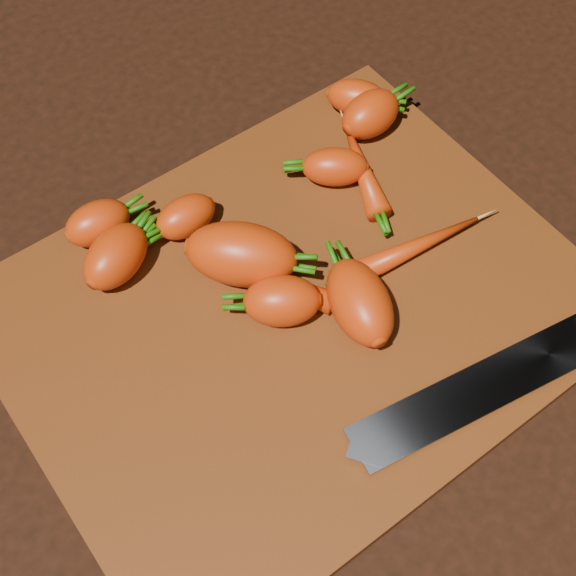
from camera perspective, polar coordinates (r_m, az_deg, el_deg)
ground at (r=0.73m, az=0.47°, el=-2.02°), size 2.00×2.00×0.01m
cutting_board at (r=0.72m, az=0.48°, el=-1.57°), size 0.50×0.40×0.01m
carrot_0 at (r=0.73m, az=-12.15°, el=2.22°), size 0.08×0.07×0.05m
carrot_1 at (r=0.69m, az=-0.44°, el=-0.93°), size 0.08×0.07×0.05m
carrot_2 at (r=0.71m, az=-3.33°, el=2.42°), size 0.11×0.11×0.06m
carrot_3 at (r=0.69m, az=5.12°, el=-1.01°), size 0.07×0.10×0.05m
carrot_4 at (r=0.75m, az=-7.29°, el=5.06°), size 0.06×0.04×0.04m
carrot_5 at (r=0.76m, az=-13.38°, el=4.52°), size 0.07×0.05×0.04m
carrot_6 at (r=0.78m, az=3.36°, el=8.59°), size 0.07×0.07×0.04m
carrot_7 at (r=0.79m, az=5.28°, el=8.53°), size 0.07×0.12×0.02m
carrot_8 at (r=0.74m, az=9.02°, el=2.90°), size 0.14×0.04×0.02m
carrot_9 at (r=0.71m, az=0.06°, el=0.20°), size 0.06×0.09×0.02m
carrot_10 at (r=0.85m, az=4.98°, el=13.31°), size 0.07×0.07×0.04m
carrot_11 at (r=0.83m, az=5.89°, el=12.21°), size 0.07×0.05×0.05m
knife at (r=0.69m, az=15.09°, el=-6.16°), size 0.38×0.09×0.02m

